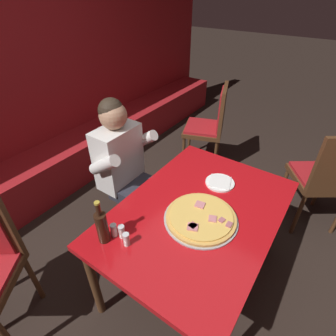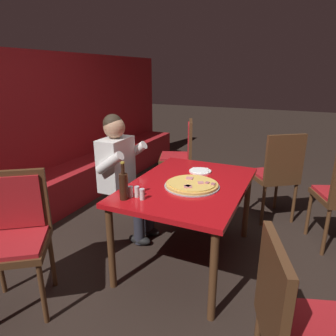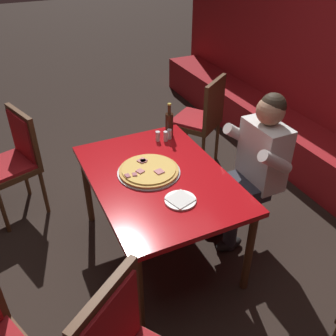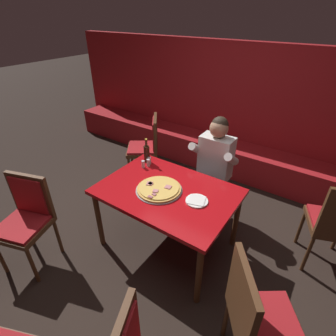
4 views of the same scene
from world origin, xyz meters
name	(u,v)px [view 4 (image 4 of 4)]	position (x,y,z in m)	size (l,w,h in m)	color
ground_plane	(167,243)	(0.00, 0.00, 0.00)	(24.00, 24.00, 0.00)	black
booth_wall_panel	(248,110)	(0.00, 2.18, 0.95)	(6.80, 0.16, 1.90)	#A3191E
booth_bench	(234,159)	(0.00, 1.86, 0.23)	(6.46, 0.48, 0.46)	#A3191E
main_dining_table	(167,196)	(0.00, 0.00, 0.67)	(1.33, 0.94, 0.75)	#4C2D19
pizza	(159,189)	(-0.06, -0.05, 0.76)	(0.46, 0.46, 0.05)	#9E9EA3
plate_white_paper	(197,201)	(0.33, 0.01, 0.75)	(0.21, 0.21, 0.02)	white
beer_bottle	(147,153)	(-0.51, 0.33, 0.86)	(0.07, 0.07, 0.29)	black
shaker_parmesan	(148,163)	(-0.44, 0.26, 0.79)	(0.04, 0.04, 0.09)	silver
shaker_black_pepper	(149,161)	(-0.46, 0.30, 0.79)	(0.04, 0.04, 0.09)	silver
shaker_red_pepper_flakes	(143,165)	(-0.47, 0.20, 0.79)	(0.04, 0.04, 0.09)	silver
diner_seated_blue_shirt	(212,166)	(0.13, 0.74, 0.71)	(0.53, 0.53, 1.27)	black
dining_chair_far_left	(148,144)	(-1.00, 0.94, 0.59)	(0.61, 0.61, 1.00)	#4C2D19
dining_chair_far_right	(256,316)	(1.12, -0.63, 0.60)	(0.61, 0.61, 1.04)	#4C2D19
dining_chair_by_booth	(26,215)	(-1.03, -0.91, 0.57)	(0.56, 0.56, 0.96)	#4C2D19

